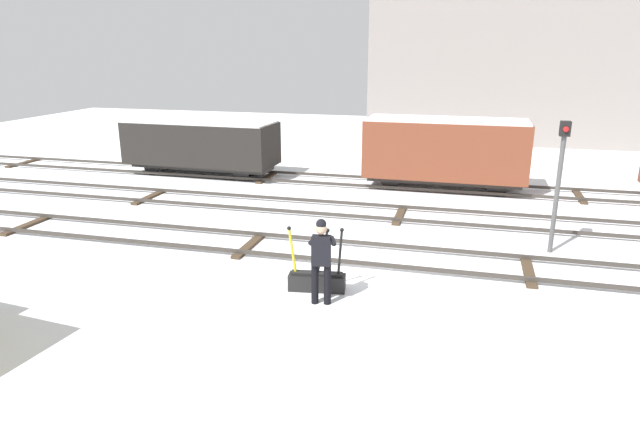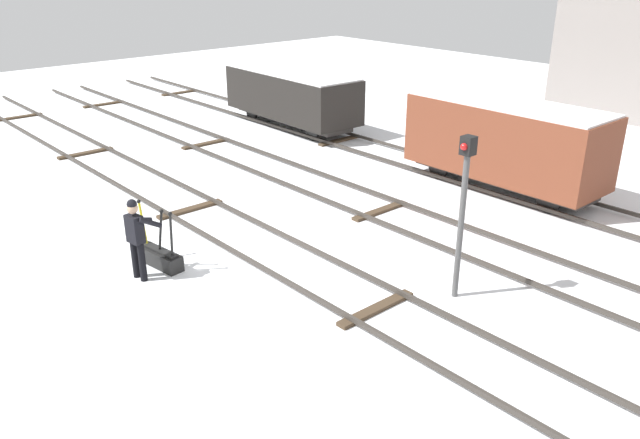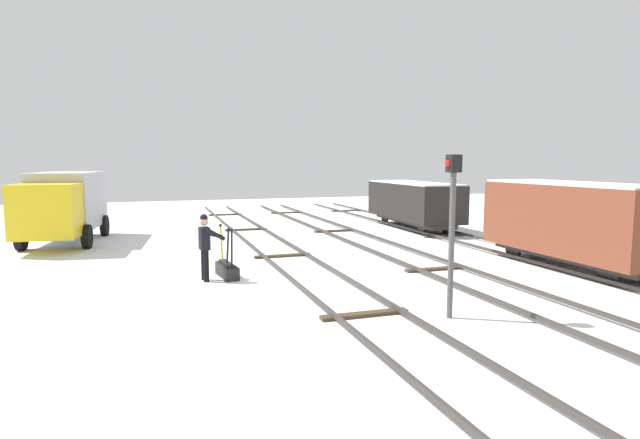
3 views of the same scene
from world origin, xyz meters
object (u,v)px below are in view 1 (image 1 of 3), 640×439
object	(u,v)px
rail_worker	(321,256)
freight_car_near_switch	(445,150)
switch_lever_frame	(317,280)
freight_car_far_end	(201,144)
signal_post	(560,173)

from	to	relation	value
rail_worker	freight_car_near_switch	bearing A→B (deg)	71.86
switch_lever_frame	rail_worker	xyz separation A→B (m)	(0.25, -0.60, 0.80)
switch_lever_frame	rail_worker	bearing A→B (deg)	-75.08
switch_lever_frame	freight_car_far_end	bearing A→B (deg)	119.38
switch_lever_frame	freight_car_far_end	distance (m)	12.64
switch_lever_frame	freight_car_near_switch	distance (m)	10.33
freight_car_far_end	freight_car_near_switch	xyz separation A→B (m)	(9.80, -0.00, 0.19)
freight_car_far_end	freight_car_near_switch	bearing A→B (deg)	1.71
switch_lever_frame	freight_car_near_switch	bearing A→B (deg)	69.88
signal_post	freight_car_far_end	world-z (taller)	signal_post
switch_lever_frame	signal_post	world-z (taller)	signal_post
signal_post	freight_car_near_switch	xyz separation A→B (m)	(-3.06, 6.16, -0.62)
signal_post	freight_car_far_end	bearing A→B (deg)	154.38
switch_lever_frame	freight_car_near_switch	size ratio (longest dim) A/B	0.25
switch_lever_frame	freight_car_far_end	size ratio (longest dim) A/B	0.23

